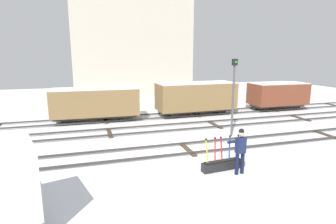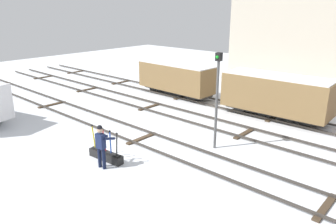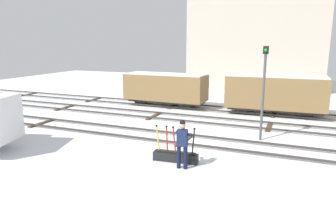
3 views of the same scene
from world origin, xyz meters
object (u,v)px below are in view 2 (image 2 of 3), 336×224
rail_worker (101,144)px  freight_car_near_switch (276,94)px  switch_lever_frame (106,154)px  signal_post (217,93)px  freight_car_mid_siding (177,77)px

rail_worker → freight_car_near_switch: freight_car_near_switch is taller
switch_lever_frame → signal_post: size_ratio=0.41×
rail_worker → freight_car_mid_siding: size_ratio=0.31×
rail_worker → freight_car_mid_siding: freight_car_mid_siding is taller
switch_lever_frame → freight_car_mid_siding: bearing=109.7°
signal_post → freight_car_mid_siding: bearing=141.3°
rail_worker → freight_car_near_switch: size_ratio=0.30×
rail_worker → freight_car_near_switch: (2.53, 10.73, 0.40)m
switch_lever_frame → freight_car_mid_siding: freight_car_mid_siding is taller
switch_lever_frame → freight_car_mid_siding: (-4.67, 10.19, 1.13)m
freight_car_mid_siding → rail_worker: bearing=-62.9°
signal_post → freight_car_mid_siding: (-7.48, 5.99, -1.31)m
freight_car_near_switch → freight_car_mid_siding: bearing=178.3°
freight_car_mid_siding → freight_car_near_switch: (7.68, -0.00, 0.09)m
switch_lever_frame → rail_worker: size_ratio=0.97×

